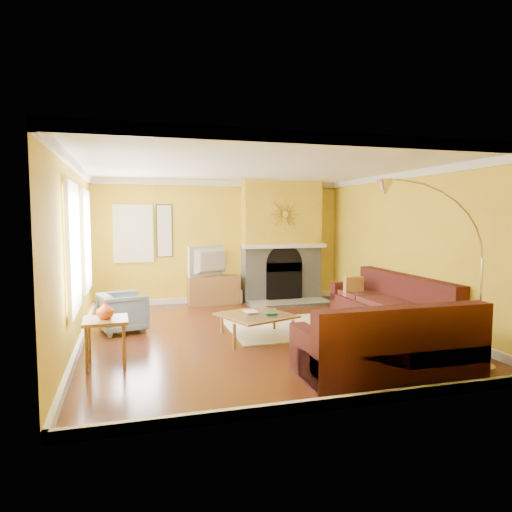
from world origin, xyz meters
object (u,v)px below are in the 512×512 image
object	(u,v)px
sectional_sofa	(353,311)
coffee_table	(256,326)
armchair	(123,312)
arc_lamp	(438,279)
side_table	(106,342)
media_console	(213,290)

from	to	relation	value
sectional_sofa	coffee_table	xyz separation A→B (m)	(-1.43, 0.47, -0.25)
armchair	arc_lamp	bearing A→B (deg)	-145.70
arc_lamp	side_table	bearing A→B (deg)	159.54
media_console	armchair	distance (m)	2.74
side_table	arc_lamp	world-z (taller)	arc_lamp
arc_lamp	media_console	bearing A→B (deg)	109.11
coffee_table	sectional_sofa	bearing A→B (deg)	-18.27
coffee_table	armchair	distance (m)	2.25
sectional_sofa	arc_lamp	world-z (taller)	arc_lamp
sectional_sofa	armchair	xyz separation A→B (m)	(-3.43, 1.49, -0.12)
side_table	arc_lamp	distance (m)	4.21
coffee_table	armchair	bearing A→B (deg)	153.12
armchair	arc_lamp	size ratio (longest dim) A/B	0.31
media_console	coffee_table	bearing A→B (deg)	-87.62
sectional_sofa	media_console	world-z (taller)	sectional_sofa
armchair	side_table	xyz separation A→B (m)	(-0.20, -1.72, -0.02)
media_console	armchair	world-z (taller)	armchair
side_table	armchair	bearing A→B (deg)	83.51
coffee_table	side_table	size ratio (longest dim) A/B	1.64
sectional_sofa	armchair	distance (m)	3.74
media_console	side_table	bearing A→B (deg)	-119.19
armchair	side_table	world-z (taller)	armchair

